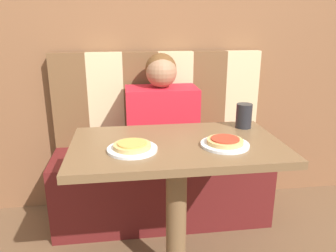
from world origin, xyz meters
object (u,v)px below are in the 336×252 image
Objects in this scene: pizza_left at (132,145)px; plate_right at (225,145)px; drinking_cup at (244,116)px; plate_left at (132,149)px; person at (162,110)px; pizza_right at (225,141)px.

plate_right is at bearing 0.00° from pizza_left.
plate_right is 0.31m from drinking_cup.
drinking_cup is (0.58, 0.25, 0.06)m from plate_left.
plate_left and plate_right have the same top height.
pizza_left is (-0.20, -0.66, 0.02)m from person.
drinking_cup reaches higher than plate_left.
pizza_right reaches higher than plate_right.
drinking_cup is (0.17, 0.25, 0.04)m from pizza_right.
pizza_left is at bearing 180.00° from pizza_right.
person reaches higher than plate_left.
person is at bearing 72.99° from pizza_left.
pizza_right is 0.30m from drinking_cup.
plate_left is 1.72× the size of drinking_cup.
plate_left is 0.02m from pizza_left.
drinking_cup reaches higher than pizza_right.
pizza_right is (0.00, 0.00, 0.02)m from plate_right.
person is 3.94× the size of pizza_left.
pizza_left is 1.28× the size of drinking_cup.
pizza_right is at bearing 0.00° from plate_right.
pizza_left is at bearing 0.00° from plate_left.
plate_left is at bearing -156.97° from drinking_cup.
plate_right is 1.35× the size of pizza_left.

